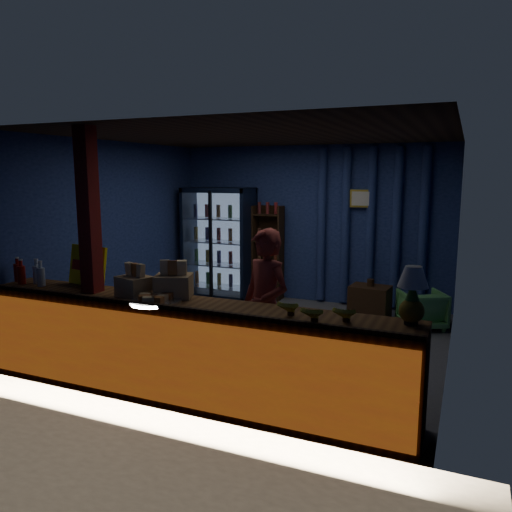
% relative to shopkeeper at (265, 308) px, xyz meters
% --- Properties ---
extents(ground, '(4.60, 4.60, 0.00)m').
position_rel_shopkeeper_xyz_m(ground, '(-0.59, 1.27, -0.80)').
color(ground, '#515154').
rests_on(ground, ground).
extents(room_walls, '(4.60, 4.60, 4.60)m').
position_rel_shopkeeper_xyz_m(room_walls, '(-0.59, 1.27, 0.77)').
color(room_walls, navy).
rests_on(room_walls, ground).
extents(counter, '(4.40, 0.57, 0.99)m').
position_rel_shopkeeper_xyz_m(counter, '(-0.59, -0.64, -0.33)').
color(counter, brown).
rests_on(counter, ground).
extents(support_post, '(0.16, 0.16, 2.60)m').
position_rel_shopkeeper_xyz_m(support_post, '(-1.64, -0.63, 0.50)').
color(support_post, maroon).
rests_on(support_post, ground).
extents(beverage_cooler, '(1.20, 0.62, 1.90)m').
position_rel_shopkeeper_xyz_m(beverage_cooler, '(-2.14, 3.19, 0.13)').
color(beverage_cooler, black).
rests_on(beverage_cooler, ground).
extents(bottle_shelf, '(0.50, 0.28, 1.60)m').
position_rel_shopkeeper_xyz_m(bottle_shelf, '(-1.29, 3.33, -0.01)').
color(bottle_shelf, '#342210').
rests_on(bottle_shelf, ground).
extents(curtain_folds, '(1.74, 0.14, 2.50)m').
position_rel_shopkeeper_xyz_m(curtain_folds, '(0.41, 3.41, 0.50)').
color(curtain_folds, navy).
rests_on(curtain_folds, room_walls).
extents(framed_picture, '(0.36, 0.04, 0.28)m').
position_rel_shopkeeper_xyz_m(framed_picture, '(0.26, 3.37, 0.95)').
color(framed_picture, gold).
rests_on(framed_picture, room_walls).
extents(shopkeeper, '(0.69, 0.59, 1.60)m').
position_rel_shopkeeper_xyz_m(shopkeeper, '(0.00, 0.00, 0.00)').
color(shopkeeper, maroon).
rests_on(shopkeeper, ground).
extents(green_chair, '(0.77, 0.77, 0.53)m').
position_rel_shopkeeper_xyz_m(green_chair, '(1.31, 2.59, -0.54)').
color(green_chair, '#56A753').
rests_on(green_chair, ground).
extents(side_table, '(0.60, 0.46, 0.61)m').
position_rel_shopkeeper_xyz_m(side_table, '(0.57, 2.69, -0.54)').
color(side_table, '#342210').
rests_on(side_table, ground).
extents(yellow_sign, '(0.55, 0.19, 0.43)m').
position_rel_shopkeeper_xyz_m(yellow_sign, '(-1.89, -0.41, 0.36)').
color(yellow_sign, '#FCF60D').
rests_on(yellow_sign, counter).
extents(soda_bottles, '(0.51, 0.16, 0.27)m').
position_rel_shopkeeper_xyz_m(soda_bottles, '(-2.53, -0.60, 0.26)').
color(soda_bottles, '#A9140B').
rests_on(soda_bottles, counter).
extents(snack_box_left, '(0.37, 0.33, 0.33)m').
position_rel_shopkeeper_xyz_m(snack_box_left, '(-1.13, -0.62, 0.26)').
color(snack_box_left, '#AE7D54').
rests_on(snack_box_left, counter).
extents(snack_box_centre, '(0.42, 0.39, 0.36)m').
position_rel_shopkeeper_xyz_m(snack_box_centre, '(-0.76, -0.49, 0.28)').
color(snack_box_centre, '#AE7D54').
rests_on(snack_box_centre, counter).
extents(pastry_tray, '(0.49, 0.49, 0.08)m').
position_rel_shopkeeper_xyz_m(pastry_tray, '(-0.81, -0.74, 0.18)').
color(pastry_tray, silver).
rests_on(pastry_tray, counter).
extents(banana_bunches, '(0.69, 0.28, 0.15)m').
position_rel_shopkeeper_xyz_m(banana_bunches, '(0.73, -0.71, 0.22)').
color(banana_bunches, yellow).
rests_on(banana_bunches, counter).
extents(table_lamp, '(0.24, 0.24, 0.47)m').
position_rel_shopkeeper_xyz_m(table_lamp, '(1.46, -0.51, 0.52)').
color(table_lamp, black).
rests_on(table_lamp, counter).
extents(pineapple, '(0.20, 0.20, 0.34)m').
position_rel_shopkeeper_xyz_m(pineapple, '(1.46, -0.51, 0.29)').
color(pineapple, olive).
rests_on(pineapple, counter).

